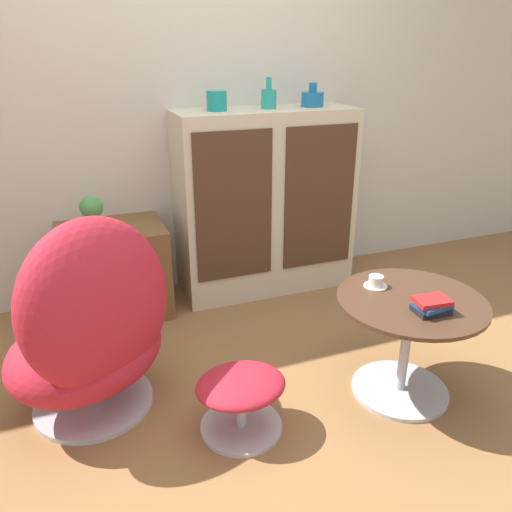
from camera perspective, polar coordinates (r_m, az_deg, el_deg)
The scene contains 13 objects.
ground_plane at distance 2.40m, azimuth 1.52°, elevation -16.38°, with size 12.00×12.00×0.00m, color olive.
wall_back at distance 3.21m, azimuth -8.34°, elevation 18.70°, with size 6.40×0.06×2.60m.
sideboard at distance 3.24m, azimuth 1.06°, elevation 6.12°, with size 1.12×0.43×1.17m.
tv_console at distance 3.12m, azimuth -15.86°, elevation -1.62°, with size 0.61×0.47×0.55m.
egg_chair at distance 2.23m, azimuth -18.18°, elevation -7.94°, with size 0.94×0.93×0.94m.
ottoman at distance 2.16m, azimuth -1.74°, elevation -15.41°, with size 0.38×0.35×0.27m.
coffee_table at distance 2.38m, azimuth 16.88°, elevation -8.49°, with size 0.66×0.66×0.50m.
vase_leftmost at distance 3.02m, azimuth -4.52°, elevation 17.27°, with size 0.12×0.12×0.11m.
vase_inner_left at distance 3.13m, azimuth 1.47°, elevation 17.61°, with size 0.09×0.09×0.18m.
vase_inner_right at distance 3.25m, azimuth 6.47°, elevation 17.45°, with size 0.14×0.14×0.14m.
potted_plant at distance 2.98m, azimuth -18.24°, elevation 4.72°, with size 0.13×0.13×0.20m.
teacup at distance 2.36m, azimuth 13.53°, elevation -2.95°, with size 0.11×0.11×0.05m.
book_stack at distance 2.20m, azimuth 19.44°, elevation -5.37°, with size 0.16×0.12×0.06m.
Camera 1 is at (-0.72, -1.72, 1.52)m, focal length 35.00 mm.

